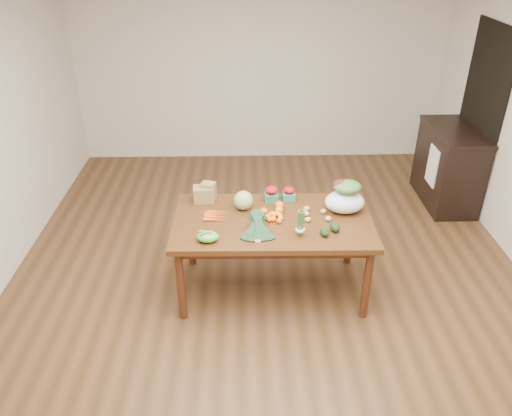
{
  "coord_description": "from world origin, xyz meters",
  "views": [
    {
      "loc": [
        -0.22,
        -3.8,
        3.0
      ],
      "look_at": [
        -0.12,
        0.0,
        0.82
      ],
      "focal_mm": 35.0,
      "sensor_mm": 36.0,
      "label": 1
    }
  ],
  "objects_px": {
    "mandarin_cluster": "(274,216)",
    "asparagus_bundle": "(300,223)",
    "cabinet": "(448,166)",
    "cabbage": "(243,200)",
    "paper_bag": "(204,193)",
    "kale_bunch": "(258,228)",
    "salad_bag": "(345,198)",
    "dining_table": "(272,255)"
  },
  "relations": [
    {
      "from": "mandarin_cluster",
      "to": "asparagus_bundle",
      "type": "relative_size",
      "value": 0.72
    },
    {
      "from": "cabinet",
      "to": "cabbage",
      "type": "xyz_separation_m",
      "value": [
        -2.45,
        -1.45,
        0.37
      ]
    },
    {
      "from": "cabinet",
      "to": "paper_bag",
      "type": "height_order",
      "value": "cabinet"
    },
    {
      "from": "paper_bag",
      "to": "cabbage",
      "type": "distance_m",
      "value": 0.4
    },
    {
      "from": "cabinet",
      "to": "kale_bunch",
      "type": "bearing_deg",
      "value": -140.92
    },
    {
      "from": "mandarin_cluster",
      "to": "kale_bunch",
      "type": "bearing_deg",
      "value": -119.86
    },
    {
      "from": "salad_bag",
      "to": "cabinet",
      "type": "bearing_deg",
      "value": 44.3
    },
    {
      "from": "cabinet",
      "to": "cabbage",
      "type": "relative_size",
      "value": 5.85
    },
    {
      "from": "dining_table",
      "to": "cabbage",
      "type": "xyz_separation_m",
      "value": [
        -0.26,
        0.19,
        0.46
      ]
    },
    {
      "from": "mandarin_cluster",
      "to": "kale_bunch",
      "type": "relative_size",
      "value": 0.45
    },
    {
      "from": "paper_bag",
      "to": "asparagus_bundle",
      "type": "distance_m",
      "value": 1.03
    },
    {
      "from": "cabinet",
      "to": "asparagus_bundle",
      "type": "bearing_deg",
      "value": -136.13
    },
    {
      "from": "paper_bag",
      "to": "kale_bunch",
      "type": "xyz_separation_m",
      "value": [
        0.48,
        -0.6,
        -0.01
      ]
    },
    {
      "from": "mandarin_cluster",
      "to": "kale_bunch",
      "type": "height_order",
      "value": "kale_bunch"
    },
    {
      "from": "dining_table",
      "to": "mandarin_cluster",
      "type": "height_order",
      "value": "mandarin_cluster"
    },
    {
      "from": "dining_table",
      "to": "kale_bunch",
      "type": "distance_m",
      "value": 0.54
    },
    {
      "from": "cabinet",
      "to": "asparagus_bundle",
      "type": "distance_m",
      "value": 2.79
    },
    {
      "from": "dining_table",
      "to": "cabbage",
      "type": "bearing_deg",
      "value": 143.89
    },
    {
      "from": "cabbage",
      "to": "asparagus_bundle",
      "type": "bearing_deg",
      "value": -45.0
    },
    {
      "from": "paper_bag",
      "to": "salad_bag",
      "type": "bearing_deg",
      "value": -9.95
    },
    {
      "from": "paper_bag",
      "to": "cabbage",
      "type": "bearing_deg",
      "value": -22.66
    },
    {
      "from": "cabinet",
      "to": "mandarin_cluster",
      "type": "xyz_separation_m",
      "value": [
        -2.19,
        -1.64,
        0.32
      ]
    },
    {
      "from": "asparagus_bundle",
      "to": "dining_table",
      "type": "bearing_deg",
      "value": 128.27
    },
    {
      "from": "dining_table",
      "to": "asparagus_bundle",
      "type": "bearing_deg",
      "value": -51.73
    },
    {
      "from": "kale_bunch",
      "to": "asparagus_bundle",
      "type": "bearing_deg",
      "value": -1.35
    },
    {
      "from": "mandarin_cluster",
      "to": "asparagus_bundle",
      "type": "bearing_deg",
      "value": -53.4
    },
    {
      "from": "dining_table",
      "to": "paper_bag",
      "type": "xyz_separation_m",
      "value": [
        -0.62,
        0.34,
        0.46
      ]
    },
    {
      "from": "cabinet",
      "to": "kale_bunch",
      "type": "relative_size",
      "value": 2.55
    },
    {
      "from": "kale_bunch",
      "to": "asparagus_bundle",
      "type": "relative_size",
      "value": 1.6
    },
    {
      "from": "paper_bag",
      "to": "cabbage",
      "type": "xyz_separation_m",
      "value": [
        0.37,
        -0.15,
        -0.0
      ]
    },
    {
      "from": "dining_table",
      "to": "kale_bunch",
      "type": "relative_size",
      "value": 4.33
    },
    {
      "from": "cabinet",
      "to": "asparagus_bundle",
      "type": "height_order",
      "value": "asparagus_bundle"
    },
    {
      "from": "kale_bunch",
      "to": "salad_bag",
      "type": "xyz_separation_m",
      "value": [
        0.78,
        0.38,
        0.06
      ]
    },
    {
      "from": "cabbage",
      "to": "asparagus_bundle",
      "type": "xyz_separation_m",
      "value": [
        0.46,
        -0.46,
        0.04
      ]
    },
    {
      "from": "dining_table",
      "to": "kale_bunch",
      "type": "height_order",
      "value": "kale_bunch"
    },
    {
      "from": "cabinet",
      "to": "mandarin_cluster",
      "type": "relative_size",
      "value": 5.67
    },
    {
      "from": "paper_bag",
      "to": "cabinet",
      "type": "bearing_deg",
      "value": 24.67
    },
    {
      "from": "kale_bunch",
      "to": "dining_table",
      "type": "bearing_deg",
      "value": 62.34
    },
    {
      "from": "kale_bunch",
      "to": "salad_bag",
      "type": "distance_m",
      "value": 0.87
    },
    {
      "from": "dining_table",
      "to": "salad_bag",
      "type": "height_order",
      "value": "salad_bag"
    },
    {
      "from": "cabbage",
      "to": "asparagus_bundle",
      "type": "height_order",
      "value": "asparagus_bundle"
    },
    {
      "from": "cabbage",
      "to": "salad_bag",
      "type": "distance_m",
      "value": 0.9
    }
  ]
}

